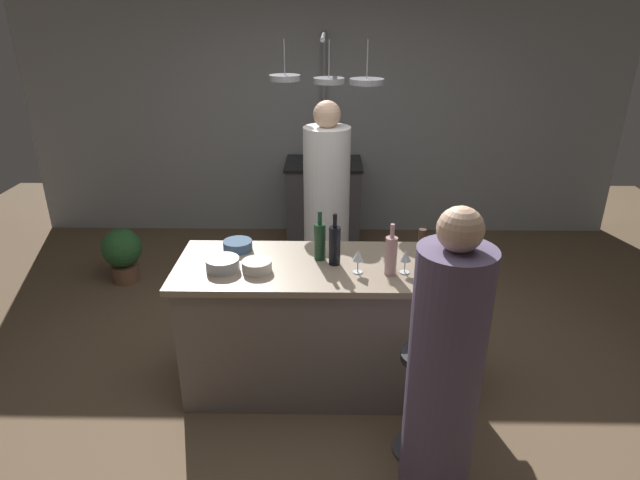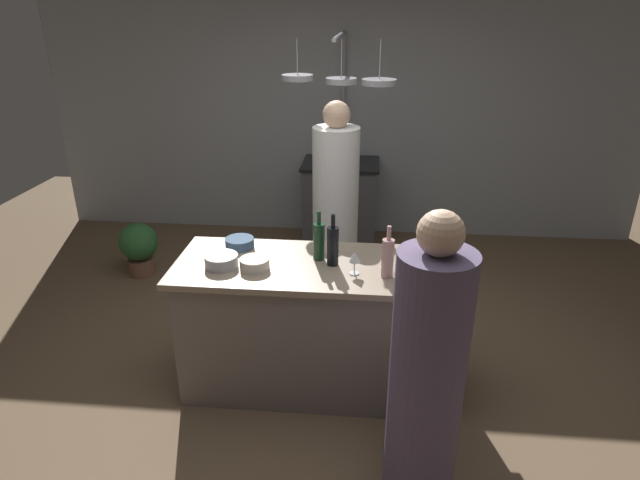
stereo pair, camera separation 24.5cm
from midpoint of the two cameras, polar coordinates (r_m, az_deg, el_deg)
name	(u,v)px [view 1 (the left image)]	position (r m, az deg, el deg)	size (l,w,h in m)	color
ground_plane	(320,381)	(3.82, -1.94, -14.86)	(9.00, 9.00, 0.00)	brown
back_wall	(324,116)	(5.94, -0.77, 13.12)	(6.40, 0.16, 2.60)	#9EA3A8
kitchen_island	(320,325)	(3.55, -2.04, -9.13)	(1.80, 0.72, 0.90)	slate
stove_range	(324,202)	(5.77, -0.84, 4.04)	(0.80, 0.64, 0.89)	#47474C
chef	(326,217)	(4.35, -0.92, 2.43)	(0.37, 0.37, 1.74)	white
bar_stool_right	(421,399)	(3.12, 8.39, -16.48)	(0.28, 0.28, 0.68)	#4C4C51
guest_right	(443,383)	(2.62, 10.30, -14.86)	(0.35, 0.35, 1.63)	#594C6B
overhead_pot_rack	(327,94)	(4.87, -0.77, 15.26)	(0.91, 1.48, 2.17)	gray
potted_plant	(122,252)	(5.31, -21.60, -1.21)	(0.36, 0.36, 0.52)	brown
pepper_mill	(421,245)	(3.38, 8.74, -0.55)	(0.05, 0.05, 0.21)	#382319
wine_bottle_green	(320,241)	(3.35, -2.13, -0.11)	(0.07, 0.07, 0.32)	#193D23
wine_bottle_dark	(335,245)	(3.28, -0.57, -0.54)	(0.07, 0.07, 0.33)	black
wine_bottle_rose	(391,255)	(3.17, 5.39, -1.63)	(0.07, 0.07, 0.32)	#B78C8E
wine_glass_near_left_guest	(405,257)	(3.20, 6.94, -1.84)	(0.07, 0.07, 0.15)	silver
wine_glass_near_right_guest	(358,257)	(3.19, 1.88, -1.83)	(0.07, 0.07, 0.15)	silver
mixing_bowl_ceramic	(257,266)	(3.28, -8.89, -2.76)	(0.18, 0.18, 0.07)	silver
mixing_bowl_steel	(223,264)	(3.33, -12.44, -2.55)	(0.20, 0.20, 0.08)	#B7B7BC
mixing_bowl_blue	(238,245)	(3.58, -10.72, -0.60)	(0.19, 0.19, 0.06)	#334C6B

